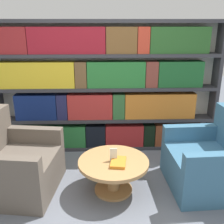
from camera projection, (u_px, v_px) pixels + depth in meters
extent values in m
plane|color=slate|center=(110.00, 195.00, 3.05)|extent=(14.00, 14.00, 0.00)
cube|color=silver|center=(107.00, 86.00, 4.03)|extent=(3.29, 0.05, 1.95)
cube|color=#333338|center=(215.00, 87.00, 3.96)|extent=(0.05, 0.30, 1.95)
cube|color=#333338|center=(108.00, 145.00, 4.22)|extent=(3.19, 0.30, 0.05)
cube|color=#333338|center=(108.00, 119.00, 4.07)|extent=(3.19, 0.30, 0.05)
cube|color=#333338|center=(108.00, 88.00, 3.91)|extent=(3.19, 0.30, 0.05)
cube|color=#333338|center=(107.00, 55.00, 3.75)|extent=(3.19, 0.30, 0.05)
cube|color=#333338|center=(107.00, 21.00, 3.60)|extent=(3.19, 0.30, 0.05)
cube|color=#277035|center=(48.00, 136.00, 4.10)|extent=(1.19, 0.20, 0.35)
cube|color=black|center=(96.00, 135.00, 4.12)|extent=(0.30, 0.20, 0.35)
cube|color=#A12425|center=(124.00, 135.00, 4.14)|extent=(0.59, 0.20, 0.35)
cube|color=black|center=(148.00, 134.00, 4.15)|extent=(0.17, 0.20, 0.35)
cube|color=brown|center=(177.00, 134.00, 4.17)|extent=(0.73, 0.20, 0.35)
cube|color=navy|center=(37.00, 106.00, 3.94)|extent=(0.61, 0.20, 0.38)
cube|color=#22244F|center=(63.00, 106.00, 3.95)|extent=(0.15, 0.20, 0.38)
cube|color=#B7302D|center=(90.00, 106.00, 3.97)|extent=(0.66, 0.20, 0.38)
cube|color=#336937|center=(118.00, 106.00, 3.98)|extent=(0.18, 0.20, 0.38)
cube|color=orange|center=(159.00, 105.00, 4.00)|extent=(1.06, 0.20, 0.38)
cube|color=yellow|center=(37.00, 75.00, 3.79)|extent=(1.09, 0.20, 0.38)
cube|color=brown|center=(81.00, 74.00, 3.81)|extent=(0.16, 0.20, 0.38)
cube|color=#297734|center=(116.00, 74.00, 3.82)|extent=(0.84, 0.20, 0.38)
cube|color=brown|center=(151.00, 74.00, 3.84)|extent=(0.18, 0.20, 0.38)
cube|color=#1D592A|center=(180.00, 74.00, 3.85)|extent=(0.65, 0.20, 0.38)
cube|color=maroon|center=(13.00, 40.00, 3.62)|extent=(0.40, 0.20, 0.36)
cube|color=maroon|center=(67.00, 40.00, 3.64)|extent=(1.07, 0.20, 0.36)
cube|color=brown|center=(121.00, 40.00, 3.67)|extent=(0.43, 0.20, 0.36)
cube|color=#C13B27|center=(143.00, 40.00, 3.68)|extent=(0.17, 0.20, 0.36)
cube|color=#275624|center=(179.00, 40.00, 3.69)|extent=(0.84, 0.20, 0.36)
cube|color=brown|center=(21.00, 173.00, 3.08)|extent=(0.93, 0.99, 0.44)
cube|color=brown|center=(7.00, 166.00, 2.61)|extent=(0.69, 0.21, 0.20)
cube|color=brown|center=(36.00, 135.00, 3.33)|extent=(0.69, 0.21, 0.20)
cube|color=#386684|center=(204.00, 170.00, 3.15)|extent=(0.86, 0.93, 0.44)
cube|color=#386684|center=(189.00, 133.00, 3.40)|extent=(0.69, 0.15, 0.20)
cube|color=#386684|center=(216.00, 162.00, 2.68)|extent=(0.69, 0.15, 0.20)
cylinder|color=#AD7F4C|center=(113.00, 177.00, 3.07)|extent=(0.15, 0.15, 0.36)
cylinder|color=#AD7F4C|center=(113.00, 189.00, 3.13)|extent=(0.45, 0.45, 0.03)
cylinder|color=#AD7F4C|center=(113.00, 162.00, 3.01)|extent=(0.82, 0.82, 0.04)
cube|color=black|center=(113.00, 160.00, 3.00)|extent=(0.05, 0.06, 0.01)
cube|color=silver|center=(113.00, 155.00, 2.98)|extent=(0.08, 0.01, 0.16)
cube|color=orange|center=(118.00, 162.00, 2.94)|extent=(0.20, 0.27, 0.03)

